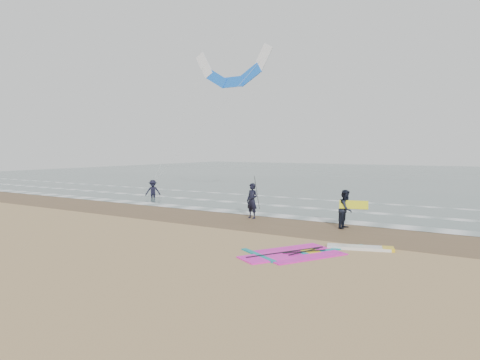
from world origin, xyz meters
The scene contains 11 objects.
ground centered at (0.00, 0.00, 0.00)m, with size 120.00×120.00×0.00m, color tan.
sea_water centered at (0.00, 48.00, 0.01)m, with size 120.00×80.00×0.02m, color #47605E.
wet_sand_band centered at (0.00, 6.00, 0.00)m, with size 120.00×5.00×0.01m, color brown.
foam_waterline centered at (0.00, 10.44, 0.03)m, with size 120.00×9.15×0.02m.
windsurf_rig centered at (4.52, 1.46, 0.03)m, with size 4.95×4.69×0.12m.
person_standing centered at (-1.21, 6.80, 0.95)m, with size 0.69×0.46×1.90m, color black.
person_walking centered at (3.95, 6.68, 0.91)m, with size 0.88×0.69×1.82m, color black.
person_wading centered at (-12.33, 11.03, 0.87)m, with size 1.12×0.64×1.73m, color black.
held_pole centered at (-0.91, 6.80, 1.40)m, with size 0.17×0.86×1.82m.
carried_kiteboard centered at (4.35, 6.58, 1.15)m, with size 1.30×0.51×0.39m.
surf_kite centered at (-6.92, 13.72, 9.30)m, with size 8.76×2.79×9.91m.
Camera 1 is at (10.18, -12.89, 3.75)m, focal length 32.00 mm.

